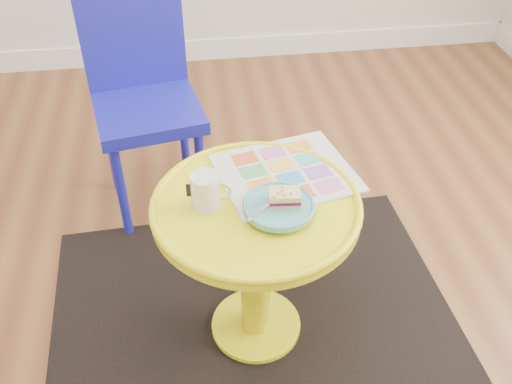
{
  "coord_description": "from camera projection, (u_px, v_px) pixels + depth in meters",
  "views": [
    {
      "loc": [
        0.08,
        -1.06,
        1.52
      ],
      "look_at": [
        0.24,
        0.07,
        0.57
      ],
      "focal_mm": 40.0,
      "sensor_mm": 36.0,
      "label": 1
    }
  ],
  "objects": [
    {
      "name": "floor",
      "position": [
        184.0,
        354.0,
        1.77
      ],
      "size": [
        4.0,
        4.0,
        0.0
      ],
      "primitive_type": "plane",
      "color": "brown",
      "rests_on": "ground"
    },
    {
      "name": "plate",
      "position": [
        279.0,
        207.0,
        1.47
      ],
      "size": [
        0.19,
        0.19,
        0.02
      ],
      "color": "#50A3AA",
      "rests_on": "newspaper"
    },
    {
      "name": "side_table",
      "position": [
        256.0,
        244.0,
        1.6
      ],
      "size": [
        0.56,
        0.56,
        0.53
      ],
      "color": "yellow",
      "rests_on": "ground"
    },
    {
      "name": "newspaper",
      "position": [
        286.0,
        173.0,
        1.61
      ],
      "size": [
        0.42,
        0.38,
        0.01
      ],
      "primitive_type": "cube",
      "rotation": [
        0.0,
        0.0,
        0.22
      ],
      "color": "silver",
      "rests_on": "side_table"
    },
    {
      "name": "mug",
      "position": [
        206.0,
        190.0,
        1.47
      ],
      "size": [
        0.11,
        0.08,
        0.1
      ],
      "rotation": [
        0.0,
        0.0,
        -0.22
      ],
      "color": "silver",
      "rests_on": "side_table"
    },
    {
      "name": "fork",
      "position": [
        268.0,
        205.0,
        1.46
      ],
      "size": [
        0.11,
        0.11,
        0.0
      ],
      "rotation": [
        0.0,
        0.0,
        -0.81
      ],
      "color": "silver",
      "rests_on": "plate"
    },
    {
      "name": "rug",
      "position": [
        256.0,
        327.0,
        1.84
      ],
      "size": [
        1.35,
        1.16,
        0.01
      ],
      "primitive_type": "cube",
      "rotation": [
        0.0,
        0.0,
        0.04
      ],
      "color": "black",
      "rests_on": "ground"
    },
    {
      "name": "cake_slice",
      "position": [
        285.0,
        197.0,
        1.46
      ],
      "size": [
        0.09,
        0.06,
        0.04
      ],
      "rotation": [
        0.0,
        0.0,
        -0.1
      ],
      "color": "#D3BC8C",
      "rests_on": "plate"
    },
    {
      "name": "chair",
      "position": [
        143.0,
        89.0,
        2.07
      ],
      "size": [
        0.43,
        0.43,
        0.84
      ],
      "rotation": [
        0.0,
        0.0,
        0.18
      ],
      "color": "#1A1BAA",
      "rests_on": "ground"
    }
  ]
}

